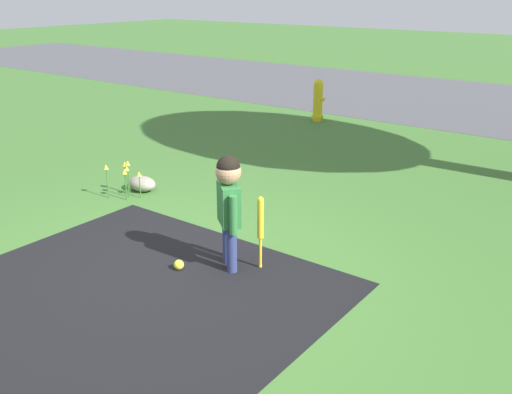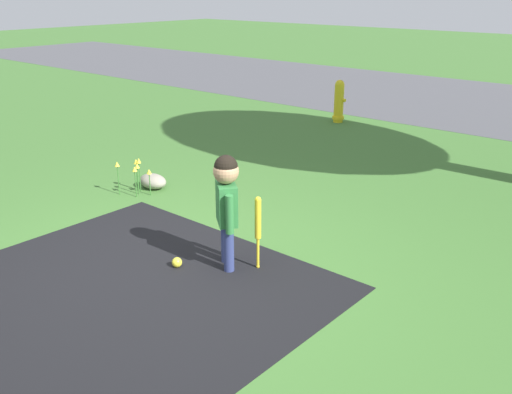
# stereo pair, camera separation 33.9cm
# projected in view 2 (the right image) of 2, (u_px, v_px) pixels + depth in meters

# --- Properties ---
(ground_plane) EXTENTS (60.00, 60.00, 0.00)m
(ground_plane) POSITION_uv_depth(u_px,v_px,m) (163.00, 272.00, 5.17)
(ground_plane) COLOR #3D6B2D
(child) EXTENTS (0.36, 0.31, 1.07)m
(child) POSITION_uv_depth(u_px,v_px,m) (226.00, 196.00, 5.03)
(child) COLOR navy
(child) RESTS_ON ground
(baseball_bat) EXTENTS (0.06, 0.06, 0.70)m
(baseball_bat) POSITION_uv_depth(u_px,v_px,m) (258.00, 222.00, 5.08)
(baseball_bat) COLOR yellow
(baseball_bat) RESTS_ON ground
(sports_ball) EXTENTS (0.09, 0.09, 0.09)m
(sports_ball) POSITION_uv_depth(u_px,v_px,m) (177.00, 262.00, 5.24)
(sports_ball) COLOR yellow
(sports_ball) RESTS_ON ground
(fire_hydrant) EXTENTS (0.25, 0.22, 0.80)m
(fire_hydrant) POSITION_uv_depth(u_px,v_px,m) (339.00, 102.00, 10.72)
(fire_hydrant) COLOR yellow
(fire_hydrant) RESTS_ON ground
(flower_bed) EXTENTS (0.38, 0.32, 0.43)m
(flower_bed) POSITION_uv_depth(u_px,v_px,m) (135.00, 168.00, 7.00)
(flower_bed) COLOR #38702D
(flower_bed) RESTS_ON ground
(edging_rock) EXTENTS (0.40, 0.28, 0.19)m
(edging_rock) POSITION_uv_depth(u_px,v_px,m) (153.00, 181.00, 7.28)
(edging_rock) COLOR gray
(edging_rock) RESTS_ON ground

